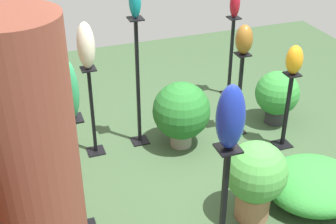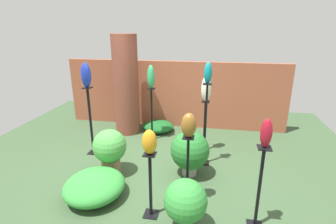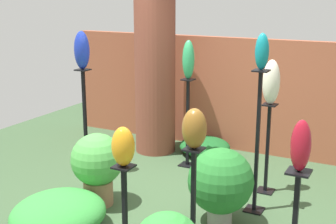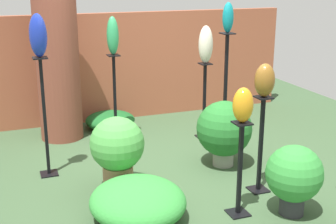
# 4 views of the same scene
# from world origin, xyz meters

# --- Properties ---
(ground_plane) EXTENTS (8.00, 8.00, 0.00)m
(ground_plane) POSITION_xyz_m (0.00, 0.00, 0.00)
(ground_plane) COLOR #385133
(brick_wall_back) EXTENTS (5.60, 0.12, 1.69)m
(brick_wall_back) POSITION_xyz_m (0.00, 2.30, 0.85)
(brick_wall_back) COLOR #9E5138
(brick_wall_back) RESTS_ON ground
(brick_pillar) EXTENTS (0.59, 0.59, 2.36)m
(brick_pillar) POSITION_xyz_m (-1.06, 1.67, 1.18)
(brick_pillar) COLOR brown
(brick_pillar) RESTS_ON ground
(pedestal_jade) EXTENTS (0.20, 0.20, 1.22)m
(pedestal_jade) POSITION_xyz_m (-0.35, 1.31, 0.56)
(pedestal_jade) COLOR black
(pedestal_jade) RESTS_ON ground
(pedestal_teal) EXTENTS (0.20, 0.20, 1.56)m
(pedestal_teal) POSITION_xyz_m (0.89, 0.40, 0.73)
(pedestal_teal) COLOR black
(pedestal_teal) RESTS_ON ground
(pedestal_amber) EXTENTS (0.20, 0.20, 0.95)m
(pedestal_amber) POSITION_xyz_m (0.23, -1.19, 0.43)
(pedestal_amber) COLOR black
(pedestal_amber) RESTS_ON ground
(pedestal_cobalt) EXTENTS (0.20, 0.20, 1.40)m
(pedestal_cobalt) POSITION_xyz_m (-1.40, 0.42, 0.65)
(pedestal_cobalt) COLOR black
(pedestal_cobalt) RESTS_ON ground
(pedestal_ivory) EXTENTS (0.20, 0.20, 1.08)m
(pedestal_ivory) POSITION_xyz_m (0.85, 0.95, 0.49)
(pedestal_ivory) COLOR black
(pedestal_ivory) RESTS_ON ground
(pedestal_bronze) EXTENTS (0.20, 0.20, 1.06)m
(pedestal_bronze) POSITION_xyz_m (0.69, -0.81, 0.48)
(pedestal_bronze) COLOR black
(pedestal_bronze) RESTS_ON ground
(pedestal_ruby) EXTENTS (0.20, 0.20, 1.15)m
(pedestal_ruby) POSITION_xyz_m (1.64, -1.16, 0.53)
(pedestal_ruby) COLOR black
(pedestal_ruby) RESTS_ON ground
(art_vase_jade) EXTENTS (0.16, 0.15, 0.51)m
(art_vase_jade) POSITION_xyz_m (-0.35, 1.31, 1.47)
(art_vase_jade) COLOR #2D9356
(art_vase_jade) RESTS_ON pedestal_jade
(art_vase_teal) EXTENTS (0.14, 0.13, 0.37)m
(art_vase_teal) POSITION_xyz_m (0.89, 0.40, 1.75)
(art_vase_teal) COLOR #0F727A
(art_vase_teal) RESTS_ON pedestal_teal
(art_vase_amber) EXTENTS (0.19, 0.19, 0.33)m
(art_vase_amber) POSITION_xyz_m (0.23, -1.19, 1.12)
(art_vase_amber) COLOR orange
(art_vase_amber) RESTS_ON pedestal_amber
(art_vase_cobalt) EXTENTS (0.19, 0.20, 0.47)m
(art_vase_cobalt) POSITION_xyz_m (-1.40, 0.42, 1.63)
(art_vase_cobalt) COLOR #192D9E
(art_vase_cobalt) RESTS_ON pedestal_cobalt
(art_vase_ivory) EXTENTS (0.20, 0.19, 0.51)m
(art_vase_ivory) POSITION_xyz_m (0.85, 0.95, 1.34)
(art_vase_ivory) COLOR beige
(art_vase_ivory) RESTS_ON pedestal_ivory
(art_vase_bronze) EXTENTS (0.21, 0.20, 0.35)m
(art_vase_bronze) POSITION_xyz_m (0.69, -0.81, 1.23)
(art_vase_bronze) COLOR brown
(art_vase_bronze) RESTS_ON pedestal_bronze
(art_vase_ruby) EXTENTS (0.14, 0.13, 0.36)m
(art_vase_ruby) POSITION_xyz_m (1.64, -1.16, 1.33)
(art_vase_ruby) COLOR maroon
(art_vase_ruby) RESTS_ON pedestal_ruby
(potted_plant_front_right) EXTENTS (0.68, 0.68, 0.81)m
(potted_plant_front_right) POSITION_xyz_m (0.65, -0.05, 0.46)
(potted_plant_front_right) COLOR gray
(potted_plant_front_right) RESTS_ON ground
(potted_plant_walkway_edge) EXTENTS (0.59, 0.59, 0.83)m
(potted_plant_walkway_edge) POSITION_xyz_m (-0.73, -0.25, 0.48)
(potted_plant_walkway_edge) COLOR #936B4C
(potted_plant_walkway_edge) RESTS_ON ground
(potted_plant_front_left) EXTENTS (0.56, 0.56, 0.71)m
(potted_plant_front_left) POSITION_xyz_m (0.73, -1.37, 0.41)
(potted_plant_front_left) COLOR #2D2D33
(potted_plant_front_left) RESTS_ON ground
(foliage_bed_east) EXTENTS (0.93, 1.00, 0.38)m
(foliage_bed_east) POSITION_xyz_m (-0.72, -0.95, 0.19)
(foliage_bed_east) COLOR #338C38
(foliage_bed_east) RESTS_ON ground
(foliage_bed_west) EXTENTS (0.75, 0.71, 0.26)m
(foliage_bed_west) POSITION_xyz_m (-0.31, 1.82, 0.13)
(foliage_bed_west) COLOR #195923
(foliage_bed_west) RESTS_ON ground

